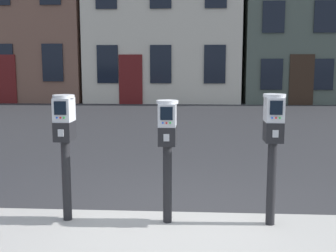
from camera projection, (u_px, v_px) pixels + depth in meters
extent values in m
plane|color=#28282B|center=(178.00, 231.00, 4.48)|extent=(160.00, 160.00, 0.00)
cylinder|color=black|center=(66.00, 180.00, 4.36)|extent=(0.09, 0.09, 0.83)
cube|color=black|center=(65.00, 131.00, 4.29)|extent=(0.17, 0.24, 0.19)
cube|color=#A5A8AD|center=(61.00, 133.00, 4.16)|extent=(0.06, 0.01, 0.07)
cube|color=#B7BABF|center=(64.00, 110.00, 4.26)|extent=(0.17, 0.23, 0.24)
cube|color=black|center=(60.00, 108.00, 4.14)|extent=(0.12, 0.01, 0.13)
cylinder|color=blue|center=(57.00, 118.00, 4.15)|extent=(0.02, 0.01, 0.02)
cylinder|color=red|center=(60.00, 118.00, 4.15)|extent=(0.02, 0.01, 0.02)
cylinder|color=green|center=(64.00, 118.00, 4.15)|extent=(0.02, 0.01, 0.02)
cylinder|color=#B7BABF|center=(63.00, 96.00, 4.24)|extent=(0.22, 0.22, 0.03)
cylinder|color=black|center=(167.00, 184.00, 4.30)|extent=(0.09, 0.09, 0.80)
cube|color=black|center=(167.00, 135.00, 4.23)|extent=(0.17, 0.24, 0.19)
cube|color=#A5A8AD|center=(166.00, 138.00, 4.11)|extent=(0.06, 0.01, 0.07)
cube|color=#B7BABF|center=(167.00, 115.00, 4.20)|extent=(0.17, 0.23, 0.23)
cube|color=black|center=(166.00, 113.00, 4.08)|extent=(0.12, 0.01, 0.13)
cylinder|color=blue|center=(163.00, 123.00, 4.09)|extent=(0.02, 0.01, 0.02)
cylinder|color=red|center=(166.00, 123.00, 4.09)|extent=(0.02, 0.01, 0.02)
cylinder|color=green|center=(170.00, 123.00, 4.09)|extent=(0.02, 0.01, 0.02)
cylinder|color=#B7BABF|center=(167.00, 102.00, 4.18)|extent=(0.22, 0.22, 0.03)
cylinder|color=black|center=(271.00, 183.00, 4.24)|extent=(0.09, 0.09, 0.85)
cube|color=black|center=(273.00, 132.00, 4.16)|extent=(0.17, 0.24, 0.20)
cube|color=#A5A8AD|center=(275.00, 134.00, 4.04)|extent=(0.06, 0.01, 0.07)
cube|color=#B7BABF|center=(274.00, 109.00, 4.13)|extent=(0.17, 0.23, 0.24)
cube|color=black|center=(276.00, 108.00, 4.01)|extent=(0.12, 0.01, 0.13)
cylinder|color=blue|center=(272.00, 118.00, 4.02)|extent=(0.02, 0.01, 0.02)
cylinder|color=red|center=(276.00, 118.00, 4.02)|extent=(0.02, 0.01, 0.02)
cylinder|color=green|center=(280.00, 118.00, 4.02)|extent=(0.02, 0.01, 0.02)
cylinder|color=#B7BABF|center=(275.00, 96.00, 4.11)|extent=(0.22, 0.22, 0.03)
cube|color=brown|center=(6.00, 0.00, 21.00)|extent=(8.69, 6.04, 9.60)
cube|color=black|center=(3.00, 63.00, 18.37)|extent=(0.90, 0.06, 1.60)
cube|color=black|center=(53.00, 63.00, 18.24)|extent=(0.90, 0.06, 1.60)
cube|color=#591414|center=(5.00, 79.00, 18.48)|extent=(1.00, 0.07, 2.10)
cube|color=black|center=(108.00, 64.00, 18.11)|extent=(0.90, 0.06, 1.60)
cube|color=black|center=(161.00, 64.00, 17.97)|extent=(0.90, 0.06, 1.60)
cube|color=black|center=(215.00, 64.00, 17.83)|extent=(0.90, 0.06, 1.60)
cube|color=#591414|center=(131.00, 79.00, 18.14)|extent=(1.00, 0.07, 2.10)
cube|color=#4C564C|center=(308.00, 0.00, 19.95)|extent=(6.21, 5.65, 9.31)
cube|color=black|center=(272.00, 74.00, 17.75)|extent=(0.90, 0.06, 1.28)
cube|color=black|center=(322.00, 74.00, 17.63)|extent=(0.90, 0.06, 1.28)
cube|color=black|center=(274.00, 17.00, 17.41)|extent=(0.90, 0.06, 1.28)
cube|color=black|center=(325.00, 16.00, 17.29)|extent=(0.90, 0.06, 1.28)
cube|color=black|center=(301.00, 80.00, 17.71)|extent=(1.00, 0.07, 2.10)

